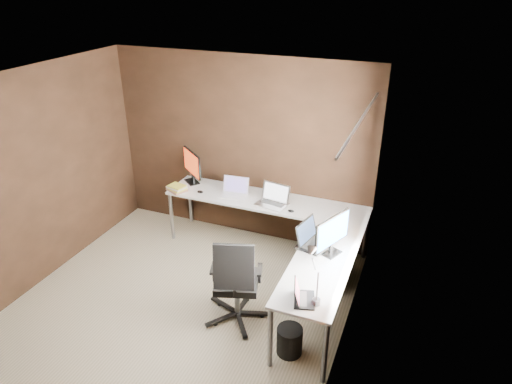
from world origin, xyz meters
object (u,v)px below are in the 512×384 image
at_px(monitor_left, 192,165).
at_px(laptop_white, 235,191).
at_px(laptop_silver, 273,200).
at_px(wastebasket, 289,341).
at_px(drawer_pedestal, 329,257).
at_px(laptop_black_small, 302,297).
at_px(book_stack, 177,188).
at_px(monitor_right, 332,233).
at_px(laptop_black_big, 311,239).
at_px(office_chair, 237,296).
at_px(desk_lamp, 313,268).

distance_m(monitor_left, laptop_white, 0.75).
height_order(laptop_silver, wastebasket, laptop_silver).
bearing_deg(laptop_white, monitor_left, 163.12).
distance_m(drawer_pedestal, laptop_white, 1.51).
height_order(laptop_black_small, book_stack, laptop_black_small).
height_order(monitor_right, laptop_black_big, monitor_right).
relative_size(laptop_silver, book_stack, 1.39).
bearing_deg(drawer_pedestal, laptop_white, 166.47).
distance_m(monitor_right, office_chair, 1.21).
height_order(monitor_right, laptop_white, monitor_right).
height_order(laptop_white, book_stack, laptop_white).
bearing_deg(laptop_silver, wastebasket, -55.58).
xyz_separation_m(laptop_white, office_chair, (0.64, -1.41, -0.48)).
relative_size(desk_lamp, wastebasket, 1.80).
bearing_deg(laptop_white, laptop_black_small, -55.35).
xyz_separation_m(monitor_left, laptop_black_big, (1.96, -0.92, -0.20)).
height_order(monitor_right, laptop_silver, monitor_right).
xyz_separation_m(laptop_black_big, desk_lamp, (0.25, -0.89, 0.28)).
height_order(laptop_black_big, book_stack, laptop_black_big).
height_order(monitor_right, book_stack, monitor_right).
distance_m(drawer_pedestal, laptop_black_small, 1.47).
relative_size(monitor_right, office_chair, 0.48).
relative_size(drawer_pedestal, laptop_white, 1.64).
bearing_deg(office_chair, laptop_black_big, 27.92).
distance_m(drawer_pedestal, laptop_black_big, 0.67).
bearing_deg(monitor_left, laptop_black_big, 13.71).
xyz_separation_m(monitor_left, laptop_white, (0.71, -0.15, -0.21)).
bearing_deg(laptop_silver, laptop_black_small, -53.28).
bearing_deg(laptop_black_small, wastebasket, 45.15).
relative_size(monitor_right, desk_lamp, 0.94).
xyz_separation_m(laptop_black_small, office_chair, (-0.79, 0.32, -0.47)).
height_order(laptop_silver, laptop_black_big, laptop_black_big).
relative_size(drawer_pedestal, book_stack, 1.98).
relative_size(laptop_black_small, office_chair, 0.29).
distance_m(desk_lamp, wastebasket, 0.93).
relative_size(laptop_silver, laptop_black_big, 0.95).
bearing_deg(laptop_silver, laptop_black_big, -36.82).
bearing_deg(monitor_left, drawer_pedestal, 25.95).
bearing_deg(book_stack, laptop_black_big, -16.43).
xyz_separation_m(monitor_left, office_chair, (1.35, -1.56, -0.68)).
distance_m(drawer_pedestal, desk_lamp, 1.54).
relative_size(laptop_black_big, book_stack, 1.46).
relative_size(laptop_black_small, wastebasket, 1.04).
xyz_separation_m(laptop_white, wastebasket, (1.32, -1.67, -0.63)).
relative_size(laptop_black_big, desk_lamp, 0.83).
bearing_deg(monitor_left, book_stack, -62.65).
bearing_deg(office_chair, wastebasket, -38.67).
relative_size(monitor_left, desk_lamp, 0.86).
relative_size(laptop_black_big, wastebasket, 1.50).
bearing_deg(book_stack, monitor_left, 78.42).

